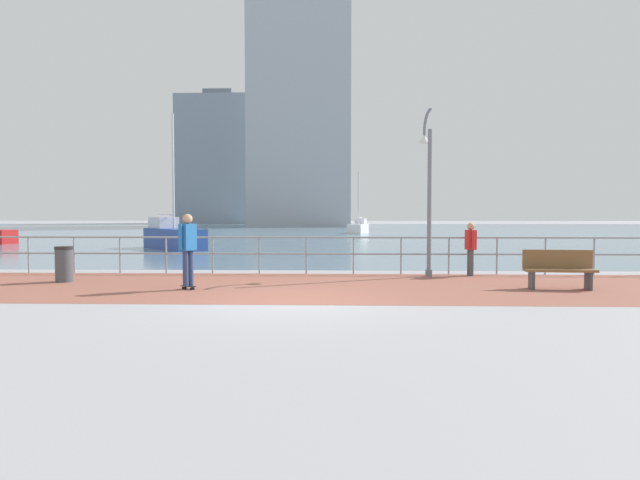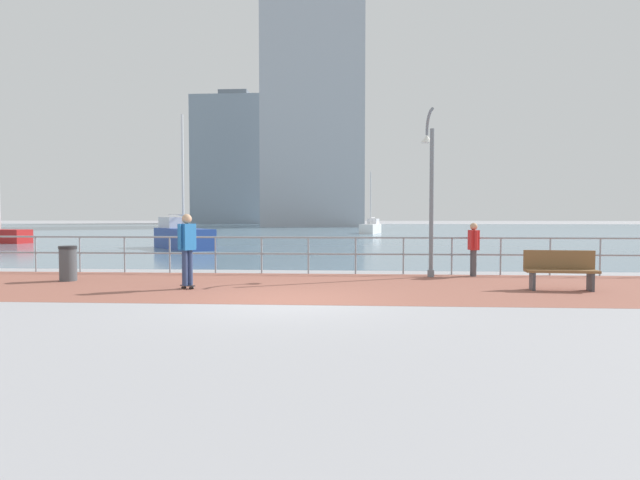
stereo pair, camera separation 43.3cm
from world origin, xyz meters
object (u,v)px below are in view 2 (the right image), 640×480
skateboarder (187,244)px  sailboat_blue (182,236)px  bystander (474,245)px  trash_bin (68,263)px  sailboat_white (371,227)px  park_bench (561,270)px  lamppost (430,184)px

skateboarder → sailboat_blue: size_ratio=0.26×
bystander → sailboat_blue: sailboat_blue is taller
trash_bin → sailboat_white: bearing=76.5°
skateboarder → park_bench: skateboarder is taller
lamppost → skateboarder: bearing=-153.2°
sailboat_white → lamppost: bearing=-89.0°
park_bench → sailboat_white: size_ratio=0.28×
lamppost → sailboat_white: bearing=91.0°
trash_bin → park_bench: 12.38m
skateboarder → sailboat_white: size_ratio=0.30×
bystander → sailboat_blue: bearing=135.9°
skateboarder → bystander: size_ratio=1.16×
lamppost → bystander: bearing=3.4°
sailboat_white → trash_bin: bearing=-103.5°
trash_bin → sailboat_white: 38.80m
bystander → skateboarder: bearing=-156.7°
park_bench → sailboat_white: 38.82m
bystander → trash_bin: bearing=-170.6°
bystander → sailboat_blue: (-12.32, 11.93, -0.23)m
skateboarder → park_bench: 8.74m
trash_bin → skateboarder: bearing=-20.1°
park_bench → sailboat_white: (-3.28, 38.68, 0.08)m
trash_bin → sailboat_blue: 13.81m
bystander → lamppost: bearing=-176.6°
lamppost → park_bench: (2.65, -2.69, -2.14)m
lamppost → sailboat_blue: (-11.07, 12.00, -1.96)m
trash_bin → park_bench: bearing=-4.4°
skateboarder → sailboat_blue: sailboat_blue is taller
lamppost → sailboat_white: size_ratio=0.81×
skateboarder → trash_bin: (-3.63, 1.33, -0.60)m
bystander → trash_bin: 11.10m
lamppost → skateboarder: 6.96m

